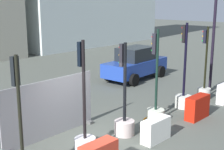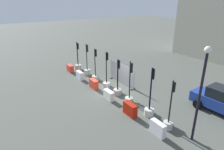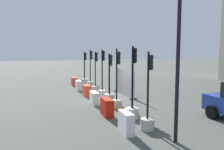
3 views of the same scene
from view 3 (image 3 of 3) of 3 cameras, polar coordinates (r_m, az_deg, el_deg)
name	(u,v)px [view 3 (image 3 of 3)]	position (r m, az deg, el deg)	size (l,w,h in m)	color
ground_plane	(107,98)	(16.38, -1.22, -5.80)	(120.00, 120.00, 0.00)	#4C5049
traffic_light_0	(85,80)	(22.76, -6.75, -1.20)	(0.97, 0.97, 3.25)	silver
traffic_light_1	(91,83)	(20.73, -5.31, -1.87)	(0.93, 0.93, 3.43)	silver
traffic_light_2	(96,86)	(19.04, -4.09, -2.74)	(0.90, 0.90, 3.25)	#B6B7A7
traffic_light_3	(102,88)	(16.99, -2.39, -3.23)	(0.64, 0.64, 3.40)	silver
traffic_light_4	(109,93)	(15.28, -0.64, -4.41)	(0.69, 0.69, 3.16)	#B9A8A4
traffic_light_5	(117,99)	(13.67, 1.17, -5.90)	(0.93, 0.93, 3.49)	beige
traffic_light_6	(132,106)	(11.70, 5.04, -7.63)	(0.69, 0.69, 3.60)	beige
traffic_light_7	(148,116)	(10.11, 8.78, -9.86)	(0.60, 0.60, 3.35)	#BCBAB0
construction_barrier_0	(74,81)	(22.46, -9.32, -1.58)	(1.08, 0.50, 0.78)	#E73D2D
construction_barrier_1	(79,85)	(19.90, -8.25, -2.54)	(1.09, 0.45, 0.80)	white
construction_barrier_2	(86,91)	(17.27, -6.32, -3.82)	(1.12, 0.47, 0.82)	red
construction_barrier_3	(94,98)	(14.76, -4.36, -5.65)	(1.13, 0.45, 0.77)	white
construction_barrier_4	(107,107)	(12.12, -1.26, -7.94)	(1.17, 0.47, 0.90)	#AE190B
construction_barrier_5	(126,123)	(9.70, 3.47, -11.63)	(1.09, 0.40, 0.89)	white
street_lamp_post	(178,48)	(8.63, 16.03, 6.51)	(0.36, 0.36, 5.61)	black
site_fence_panel	(124,83)	(17.42, 3.02, -1.95)	(3.68, 0.50, 1.97)	#98969B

